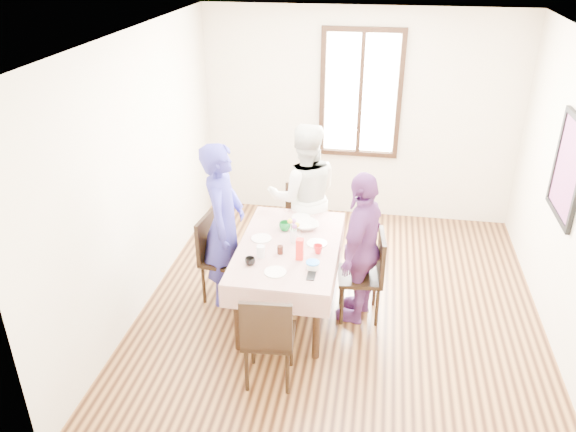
% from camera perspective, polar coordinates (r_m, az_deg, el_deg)
% --- Properties ---
extents(ground, '(4.50, 4.50, 0.00)m').
position_cam_1_polar(ground, '(5.96, 5.22, -9.08)').
color(ground, black).
rests_on(ground, ground).
extents(back_wall, '(4.00, 0.00, 4.00)m').
position_cam_1_polar(back_wall, '(7.40, 7.18, 9.83)').
color(back_wall, beige).
rests_on(back_wall, ground).
extents(right_wall, '(0.00, 4.50, 4.50)m').
position_cam_1_polar(right_wall, '(5.55, 26.85, 1.19)').
color(right_wall, beige).
rests_on(right_wall, ground).
extents(window_frame, '(1.02, 0.06, 1.62)m').
position_cam_1_polar(window_frame, '(7.30, 7.30, 12.04)').
color(window_frame, black).
rests_on(window_frame, back_wall).
extents(window_pane, '(0.90, 0.02, 1.50)m').
position_cam_1_polar(window_pane, '(7.31, 7.31, 12.06)').
color(window_pane, white).
rests_on(window_pane, back_wall).
extents(art_poster, '(0.04, 0.76, 0.96)m').
position_cam_1_polar(art_poster, '(5.74, 26.32, 4.28)').
color(art_poster, red).
rests_on(art_poster, right_wall).
extents(dining_table, '(0.84, 1.45, 0.75)m').
position_cam_1_polar(dining_table, '(5.68, 0.08, -6.32)').
color(dining_table, black).
rests_on(dining_table, ground).
extents(tablecloth, '(0.96, 1.57, 0.01)m').
position_cam_1_polar(tablecloth, '(5.49, 0.09, -2.98)').
color(tablecloth, '#580A05').
rests_on(tablecloth, dining_table).
extents(chair_left, '(0.47, 0.47, 0.91)m').
position_cam_1_polar(chair_left, '(5.89, -6.43, -4.30)').
color(chair_left, black).
rests_on(chair_left, ground).
extents(chair_right, '(0.46, 0.46, 0.91)m').
position_cam_1_polar(chair_right, '(5.62, 7.23, -5.98)').
color(chair_right, black).
rests_on(chair_right, ground).
extents(chair_far, '(0.47, 0.47, 0.91)m').
position_cam_1_polar(chair_far, '(6.50, 1.54, -0.99)').
color(chair_far, black).
rests_on(chair_far, ground).
extents(chair_near, '(0.45, 0.45, 0.91)m').
position_cam_1_polar(chair_near, '(4.84, -1.91, -11.87)').
color(chair_near, black).
rests_on(chair_near, ground).
extents(person_left, '(0.43, 0.64, 1.71)m').
position_cam_1_polar(person_left, '(5.69, -6.45, -0.87)').
color(person_left, navy).
rests_on(person_left, ground).
extents(person_far, '(0.95, 0.81, 1.68)m').
position_cam_1_polar(person_far, '(6.31, 1.56, 2.03)').
color(person_far, silver).
rests_on(person_far, ground).
extents(person_right, '(0.62, 0.98, 1.55)m').
position_cam_1_polar(person_right, '(5.46, 7.23, -3.15)').
color(person_right, '#622E6D').
rests_on(person_right, ground).
extents(mug_black, '(0.10, 0.10, 0.07)m').
position_cam_1_polar(mug_black, '(5.16, -3.83, -4.55)').
color(mug_black, black).
rests_on(mug_black, tablecloth).
extents(mug_flag, '(0.13, 0.13, 0.08)m').
position_cam_1_polar(mug_flag, '(5.34, 3.02, -3.35)').
color(mug_flag, red).
rests_on(mug_flag, tablecloth).
extents(mug_green, '(0.16, 0.16, 0.09)m').
position_cam_1_polar(mug_green, '(5.73, -0.32, -1.03)').
color(mug_green, '#0C7226').
rests_on(mug_green, tablecloth).
extents(serving_bowl, '(0.32, 0.32, 0.06)m').
position_cam_1_polar(serving_bowl, '(5.78, 1.87, -0.94)').
color(serving_bowl, white).
rests_on(serving_bowl, tablecloth).
extents(juice_carton, '(0.07, 0.07, 0.21)m').
position_cam_1_polar(juice_carton, '(5.21, 1.18, -3.36)').
color(juice_carton, red).
rests_on(juice_carton, tablecloth).
extents(butter_tub, '(0.11, 0.11, 0.06)m').
position_cam_1_polar(butter_tub, '(5.11, 2.50, -5.00)').
color(butter_tub, white).
rests_on(butter_tub, tablecloth).
extents(jam_jar, '(0.06, 0.06, 0.08)m').
position_cam_1_polar(jam_jar, '(5.32, -0.79, -3.42)').
color(jam_jar, black).
rests_on(jam_jar, tablecloth).
extents(drinking_glass, '(0.08, 0.08, 0.11)m').
position_cam_1_polar(drinking_glass, '(5.27, -2.76, -3.57)').
color(drinking_glass, silver).
rests_on(drinking_glass, tablecloth).
extents(smartphone, '(0.07, 0.15, 0.01)m').
position_cam_1_polar(smartphone, '(5.01, 2.33, -6.02)').
color(smartphone, black).
rests_on(smartphone, tablecloth).
extents(flower_vase, '(0.06, 0.06, 0.13)m').
position_cam_1_polar(flower_vase, '(5.51, 0.55, -2.02)').
color(flower_vase, silver).
rests_on(flower_vase, tablecloth).
extents(plate_left, '(0.20, 0.20, 0.01)m').
position_cam_1_polar(plate_left, '(5.59, -2.68, -2.26)').
color(plate_left, white).
rests_on(plate_left, tablecloth).
extents(plate_right, '(0.20, 0.20, 0.01)m').
position_cam_1_polar(plate_right, '(5.51, 2.92, -2.75)').
color(plate_right, white).
rests_on(plate_right, tablecloth).
extents(plate_far, '(0.20, 0.20, 0.01)m').
position_cam_1_polar(plate_far, '(5.99, 1.30, -0.14)').
color(plate_far, white).
rests_on(plate_far, tablecloth).
extents(plate_near, '(0.20, 0.20, 0.01)m').
position_cam_1_polar(plate_near, '(5.06, -1.28, -5.64)').
color(plate_near, white).
rests_on(plate_near, tablecloth).
extents(butter_lid, '(0.12, 0.12, 0.01)m').
position_cam_1_polar(butter_lid, '(5.09, 2.50, -4.67)').
color(butter_lid, blue).
rests_on(butter_lid, butter_tub).
extents(flower_bunch, '(0.09, 0.09, 0.10)m').
position_cam_1_polar(flower_bunch, '(5.45, 0.56, -0.97)').
color(flower_bunch, yellow).
rests_on(flower_bunch, flower_vase).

